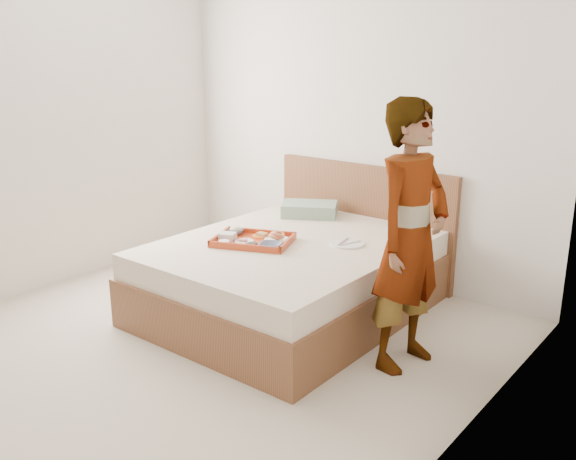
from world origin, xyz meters
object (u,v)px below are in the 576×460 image
(dinner_plate, at_px, (347,244))
(person, at_px, (411,237))
(tray, at_px, (253,240))
(bed, at_px, (291,276))

(dinner_plate, xyz_separation_m, person, (0.68, -0.38, 0.27))
(tray, height_order, person, person)
(bed, height_order, tray, tray)
(dinner_plate, relative_size, person, 0.15)
(tray, bearing_deg, dinner_plate, 13.53)
(dinner_plate, bearing_deg, tray, -144.15)
(person, bearing_deg, dinner_plate, 67.53)
(person, bearing_deg, tray, 97.08)
(bed, xyz_separation_m, dinner_plate, (0.35, 0.20, 0.27))
(tray, distance_m, person, 1.25)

